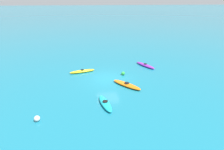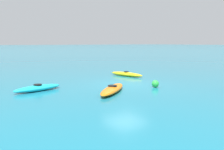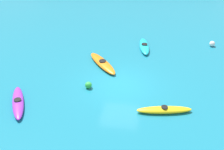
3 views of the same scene
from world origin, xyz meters
The scene contains 5 objects.
ground_plane centered at (0.00, 0.00, 0.00)m, with size 600.00×600.00×0.00m, color #19728C.
kayak_orange centered at (-1.60, 2.15, 0.16)m, with size 2.68×3.09×0.37m.
kayak_cyan centered at (1.01, 5.24, 0.16)m, with size 1.16×2.79×0.37m.
kayak_yellow centered at (2.75, -2.30, 0.16)m, with size 3.08×1.18×0.37m.
buoy_green centered at (-1.90, -0.72, 0.21)m, with size 0.42×0.42×0.42m, color green.
Camera 2 is at (-11.64, 9.34, 2.58)m, focal length 38.40 mm.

